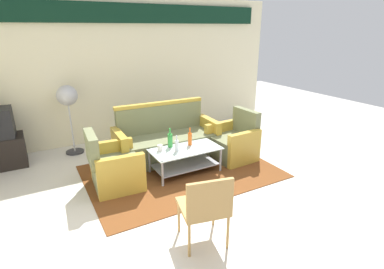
{
  "coord_description": "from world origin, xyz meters",
  "views": [
    {
      "loc": [
        -2.04,
        -3.0,
        2.22
      ],
      "look_at": [
        0.1,
        0.81,
        0.65
      ],
      "focal_mm": 28.07,
      "sensor_mm": 36.0,
      "label": 1
    }
  ],
  "objects_px": {
    "armchair_right": "(233,143)",
    "wicker_chair": "(206,205)",
    "bottle_green": "(170,140)",
    "couch": "(166,141)",
    "coffee_table": "(185,156)",
    "armchair_left": "(114,168)",
    "pedestal_fan": "(68,100)",
    "bottle_clear": "(177,145)",
    "bottle_orange": "(190,139)",
    "cup": "(160,148)"
  },
  "relations": [
    {
      "from": "armchair_right",
      "to": "wicker_chair",
      "type": "height_order",
      "value": "armchair_right"
    },
    {
      "from": "bottle_green",
      "to": "wicker_chair",
      "type": "relative_size",
      "value": 0.37
    },
    {
      "from": "couch",
      "to": "armchair_right",
      "type": "xyz_separation_m",
      "value": [
        1.03,
        -0.59,
        -0.03
      ]
    },
    {
      "from": "wicker_chair",
      "to": "coffee_table",
      "type": "bearing_deg",
      "value": 81.35
    },
    {
      "from": "couch",
      "to": "armchair_right",
      "type": "height_order",
      "value": "couch"
    },
    {
      "from": "coffee_table",
      "to": "wicker_chair",
      "type": "bearing_deg",
      "value": -111.03
    },
    {
      "from": "armchair_right",
      "to": "bottle_green",
      "type": "xyz_separation_m",
      "value": [
        -1.18,
        0.1,
        0.24
      ]
    },
    {
      "from": "armchair_left",
      "to": "pedestal_fan",
      "type": "bearing_deg",
      "value": -164.95
    },
    {
      "from": "bottle_clear",
      "to": "bottle_orange",
      "type": "relative_size",
      "value": 0.87
    },
    {
      "from": "couch",
      "to": "cup",
      "type": "xyz_separation_m",
      "value": [
        -0.36,
        -0.57,
        0.14
      ]
    },
    {
      "from": "bottle_green",
      "to": "cup",
      "type": "height_order",
      "value": "bottle_green"
    },
    {
      "from": "armchair_right",
      "to": "cup",
      "type": "xyz_separation_m",
      "value": [
        -1.39,
        0.02,
        0.17
      ]
    },
    {
      "from": "bottle_orange",
      "to": "coffee_table",
      "type": "bearing_deg",
      "value": -146.9
    },
    {
      "from": "couch",
      "to": "bottle_green",
      "type": "distance_m",
      "value": 0.56
    },
    {
      "from": "couch",
      "to": "pedestal_fan",
      "type": "xyz_separation_m",
      "value": [
        -1.41,
        1.05,
        0.7
      ]
    },
    {
      "from": "couch",
      "to": "armchair_left",
      "type": "height_order",
      "value": "couch"
    },
    {
      "from": "bottle_clear",
      "to": "pedestal_fan",
      "type": "bearing_deg",
      "value": 125.86
    },
    {
      "from": "armchair_left",
      "to": "bottle_clear",
      "type": "bearing_deg",
      "value": 85.19
    },
    {
      "from": "armchair_left",
      "to": "couch",
      "type": "bearing_deg",
      "value": 120.88
    },
    {
      "from": "armchair_left",
      "to": "coffee_table",
      "type": "height_order",
      "value": "armchair_left"
    },
    {
      "from": "couch",
      "to": "bottle_orange",
      "type": "height_order",
      "value": "couch"
    },
    {
      "from": "armchair_right",
      "to": "cup",
      "type": "relative_size",
      "value": 8.5
    },
    {
      "from": "bottle_orange",
      "to": "cup",
      "type": "height_order",
      "value": "bottle_orange"
    },
    {
      "from": "couch",
      "to": "wicker_chair",
      "type": "height_order",
      "value": "couch"
    },
    {
      "from": "bottle_clear",
      "to": "bottle_green",
      "type": "bearing_deg",
      "value": 92.88
    },
    {
      "from": "armchair_right",
      "to": "wicker_chair",
      "type": "bearing_deg",
      "value": 133.16
    },
    {
      "from": "cup",
      "to": "couch",
      "type": "bearing_deg",
      "value": 57.31
    },
    {
      "from": "bottle_green",
      "to": "bottle_orange",
      "type": "distance_m",
      "value": 0.33
    },
    {
      "from": "armchair_left",
      "to": "bottle_clear",
      "type": "xyz_separation_m",
      "value": [
        0.95,
        -0.14,
        0.22
      ]
    },
    {
      "from": "couch",
      "to": "armchair_right",
      "type": "relative_size",
      "value": 2.14
    },
    {
      "from": "bottle_green",
      "to": "pedestal_fan",
      "type": "height_order",
      "value": "pedestal_fan"
    },
    {
      "from": "pedestal_fan",
      "to": "armchair_left",
      "type": "bearing_deg",
      "value": -78.81
    },
    {
      "from": "armchair_left",
      "to": "pedestal_fan",
      "type": "relative_size",
      "value": 0.67
    },
    {
      "from": "pedestal_fan",
      "to": "bottle_green",
      "type": "bearing_deg",
      "value": -50.8
    },
    {
      "from": "armchair_right",
      "to": "armchair_left",
      "type": "bearing_deg",
      "value": 85.95
    },
    {
      "from": "couch",
      "to": "bottle_orange",
      "type": "relative_size",
      "value": 6.21
    },
    {
      "from": "coffee_table",
      "to": "wicker_chair",
      "type": "distance_m",
      "value": 1.77
    },
    {
      "from": "pedestal_fan",
      "to": "coffee_table",
      "type": "bearing_deg",
      "value": -50.18
    },
    {
      "from": "coffee_table",
      "to": "bottle_green",
      "type": "bearing_deg",
      "value": 134.79
    },
    {
      "from": "armchair_left",
      "to": "pedestal_fan",
      "type": "distance_m",
      "value": 1.79
    },
    {
      "from": "bottle_green",
      "to": "armchair_right",
      "type": "bearing_deg",
      "value": -4.98
    },
    {
      "from": "bottle_orange",
      "to": "wicker_chair",
      "type": "bearing_deg",
      "value": -114.0
    },
    {
      "from": "bottle_green",
      "to": "wicker_chair",
      "type": "distance_m",
      "value": 1.87
    },
    {
      "from": "couch",
      "to": "armchair_right",
      "type": "bearing_deg",
      "value": 151.82
    },
    {
      "from": "coffee_table",
      "to": "bottle_green",
      "type": "relative_size",
      "value": 3.54
    },
    {
      "from": "armchair_right",
      "to": "couch",
      "type": "bearing_deg",
      "value": 56.9
    },
    {
      "from": "armchair_left",
      "to": "bottle_clear",
      "type": "relative_size",
      "value": 3.32
    },
    {
      "from": "bottle_orange",
      "to": "pedestal_fan",
      "type": "bearing_deg",
      "value": 134.04
    },
    {
      "from": "couch",
      "to": "armchair_left",
      "type": "xyz_separation_m",
      "value": [
        -1.09,
        -0.56,
        -0.03
      ]
    },
    {
      "from": "armchair_left",
      "to": "armchair_right",
      "type": "xyz_separation_m",
      "value": [
        2.12,
        -0.03,
        0.0
      ]
    }
  ]
}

